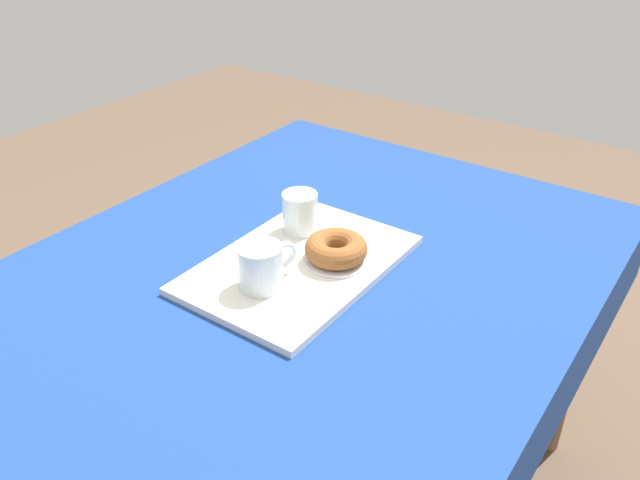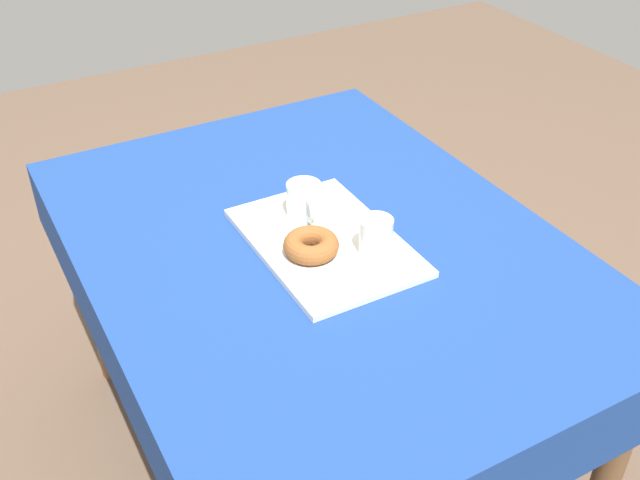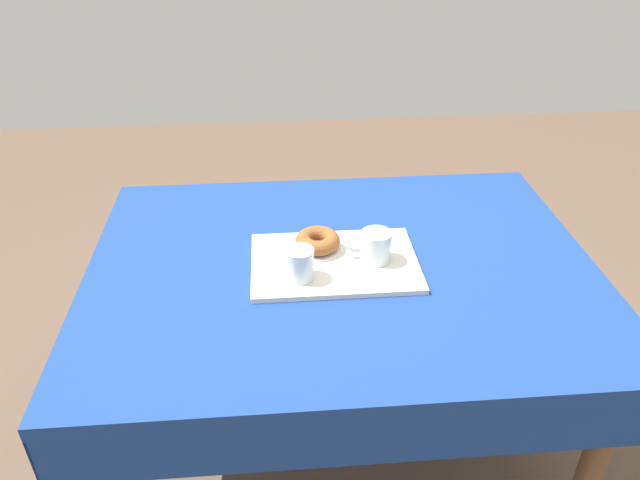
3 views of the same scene
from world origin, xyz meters
name	(u,v)px [view 2 (image 2 of 3)]	position (x,y,z in m)	size (l,w,h in m)	color
ground_plane	(318,452)	(0.00, 0.00, 0.00)	(6.00, 6.00, 0.00)	brown
dining_table	(318,271)	(0.00, 0.00, 0.65)	(1.37, 1.03, 0.74)	navy
serving_tray	(325,242)	(-0.02, -0.01, 0.74)	(0.45, 0.30, 0.01)	silver
tea_mug_left	(304,201)	(0.09, -0.01, 0.79)	(0.12, 0.08, 0.08)	silver
water_glass_near	(376,238)	(-0.12, -0.08, 0.79)	(0.07, 0.07, 0.09)	silver
donut_plate_left	(311,254)	(-0.06, 0.05, 0.75)	(0.13, 0.13, 0.01)	silver
sugar_donut_left	(311,245)	(-0.06, 0.05, 0.78)	(0.12, 0.12, 0.04)	brown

